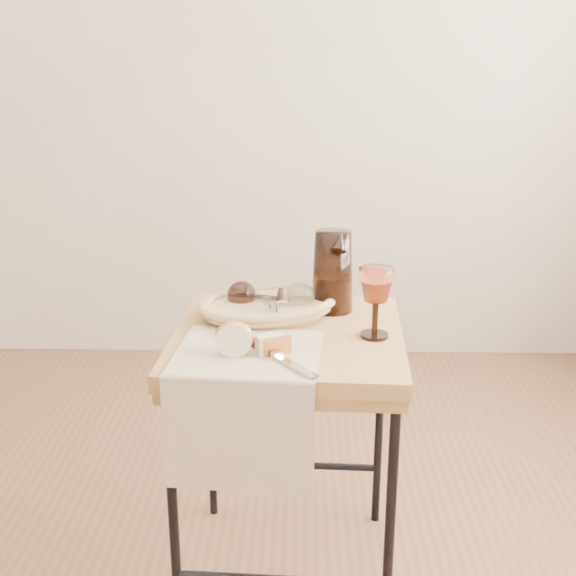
# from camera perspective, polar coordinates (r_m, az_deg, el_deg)

# --- Properties ---
(wall_back) EXTENTS (3.60, 0.00, 2.70)m
(wall_back) POSITION_cam_1_polar(r_m,az_deg,el_deg) (3.24, -6.70, 17.68)
(wall_back) COLOR #C2AD95
(wall_back) RESTS_ON ground
(side_table) EXTENTS (0.59, 0.59, 0.71)m
(side_table) POSITION_cam_1_polar(r_m,az_deg,el_deg) (1.96, 0.01, -13.16)
(side_table) COLOR brown
(side_table) RESTS_ON floor
(tea_towel) EXTENTS (0.35, 0.32, 0.01)m
(tea_towel) POSITION_cam_1_polar(r_m,az_deg,el_deg) (1.67, -3.14, -5.09)
(tea_towel) COLOR beige
(tea_towel) RESTS_ON side_table
(bread_basket) EXTENTS (0.39, 0.33, 0.05)m
(bread_basket) POSITION_cam_1_polar(r_m,az_deg,el_deg) (1.89, -1.51, -1.60)
(bread_basket) COLOR #AE8247
(bread_basket) RESTS_ON side_table
(goblet_lying_a) EXTENTS (0.14, 0.10, 0.08)m
(goblet_lying_a) POSITION_cam_1_polar(r_m,az_deg,el_deg) (1.90, -2.37, -0.68)
(goblet_lying_a) COLOR #38221D
(goblet_lying_a) RESTS_ON bread_basket
(goblet_lying_b) EXTENTS (0.14, 0.14, 0.08)m
(goblet_lying_b) POSITION_cam_1_polar(r_m,az_deg,el_deg) (1.86, -0.06, -1.02)
(goblet_lying_b) COLOR white
(goblet_lying_b) RESTS_ON bread_basket
(pitcher) EXTENTS (0.21, 0.27, 0.25)m
(pitcher) POSITION_cam_1_polar(r_m,az_deg,el_deg) (1.92, 3.50, 1.32)
(pitcher) COLOR black
(pitcher) RESTS_ON side_table
(wine_goblet) EXTENTS (0.11, 0.11, 0.18)m
(wine_goblet) POSITION_cam_1_polar(r_m,az_deg,el_deg) (1.75, 6.87, -1.14)
(wine_goblet) COLOR white
(wine_goblet) RESTS_ON side_table
(apple_half) EXTENTS (0.09, 0.05, 0.08)m
(apple_half) POSITION_cam_1_polar(r_m,az_deg,el_deg) (1.65, -4.22, -3.86)
(apple_half) COLOR red
(apple_half) RESTS_ON tea_towel
(apple_wedge) EXTENTS (0.07, 0.06, 0.04)m
(apple_wedge) POSITION_cam_1_polar(r_m,az_deg,el_deg) (1.66, -1.36, -4.39)
(apple_wedge) COLOR #F5F2C7
(apple_wedge) RESTS_ON tea_towel
(table_knife) EXTENTS (0.16, 0.20, 0.02)m
(table_knife) POSITION_cam_1_polar(r_m,az_deg,el_deg) (1.63, -0.69, -5.32)
(table_knife) COLOR silver
(table_knife) RESTS_ON tea_towel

